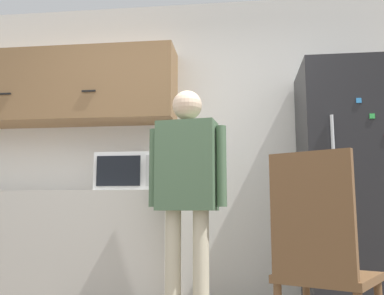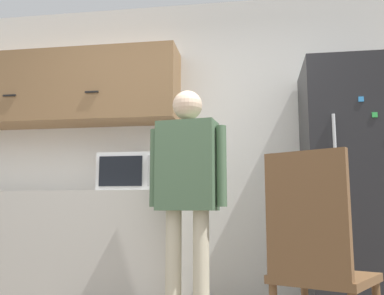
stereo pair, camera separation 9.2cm
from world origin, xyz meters
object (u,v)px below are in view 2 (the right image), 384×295
Objects in this scene: person at (187,179)px; chair at (316,254)px; refrigerator at (356,185)px; microwave at (133,173)px.

chair is at bearing -38.34° from person.
person is at bearing -17.35° from chair.
refrigerator is 1.84× the size of chair.
refrigerator is 1.41m from chair.
microwave is 0.74m from person.
person is at bearing -158.72° from refrigerator.
chair is (0.75, -0.79, -0.43)m from person.
person is (0.54, -0.51, -0.09)m from microwave.
chair is at bearing -110.76° from refrigerator.
microwave is 1.77m from refrigerator.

